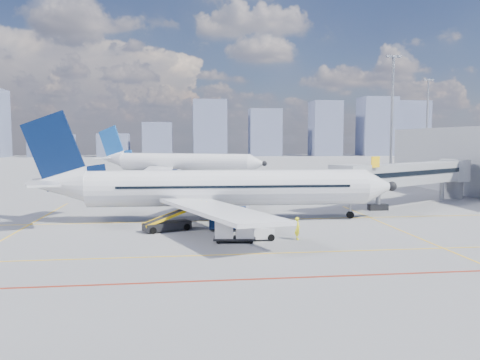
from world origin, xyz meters
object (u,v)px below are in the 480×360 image
object	(u,v)px
belt_loader	(169,224)
second_aircraft	(177,162)
main_aircraft	(213,189)
cargo_dolly	(235,230)
baggage_tug	(258,231)
ramp_worker	(298,228)

from	to	relation	value
belt_loader	second_aircraft	bearing A→B (deg)	65.65
main_aircraft	cargo_dolly	distance (m)	10.40
baggage_tug	ramp_worker	bearing A→B (deg)	-8.26
main_aircraft	ramp_worker	distance (m)	11.89
main_aircraft	second_aircraft	xyz separation A→B (m)	(-4.18, 54.48, -0.00)
baggage_tug	ramp_worker	xyz separation A→B (m)	(3.22, -0.25, 0.18)
cargo_dolly	ramp_worker	distance (m)	5.18
second_aircraft	baggage_tug	xyz separation A→B (m)	(7.17, -64.10, -2.47)
baggage_tug	cargo_dolly	xyz separation A→B (m)	(-1.96, -0.49, 0.25)
main_aircraft	ramp_worker	world-z (taller)	main_aircraft
main_aircraft	cargo_dolly	xyz separation A→B (m)	(1.04, -10.11, -2.22)
cargo_dolly	belt_loader	world-z (taller)	belt_loader
belt_loader	baggage_tug	bearing A→B (deg)	-57.81
belt_loader	ramp_worker	xyz separation A→B (m)	(10.53, -5.12, 0.30)
belt_loader	ramp_worker	bearing A→B (deg)	-50.11
second_aircraft	belt_loader	size ratio (longest dim) A/B	6.20
main_aircraft	belt_loader	size ratio (longest dim) A/B	6.30
main_aircraft	baggage_tug	world-z (taller)	main_aircraft
second_aircraft	belt_loader	world-z (taller)	second_aircraft
main_aircraft	baggage_tug	xyz separation A→B (m)	(3.00, -9.62, -2.47)
baggage_tug	ramp_worker	world-z (taller)	ramp_worker
baggage_tug	belt_loader	size ratio (longest dim) A/B	0.39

